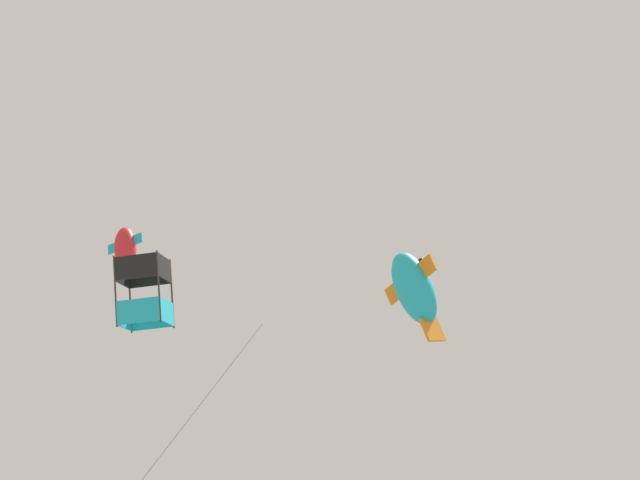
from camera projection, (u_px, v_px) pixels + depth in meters
The scene contains 3 objects.
kite_fish_upper_right at pixel (125, 249), 32.40m from camera, with size 1.15×1.14×1.82m.
kite_box_highest at pixel (144, 293), 27.63m from camera, with size 3.91×3.50×9.44m.
kite_fish_near_left at pixel (414, 288), 20.98m from camera, with size 1.42×1.32×1.96m.
Camera 1 is at (7.24, 18.80, 5.29)m, focal length 61.93 mm.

